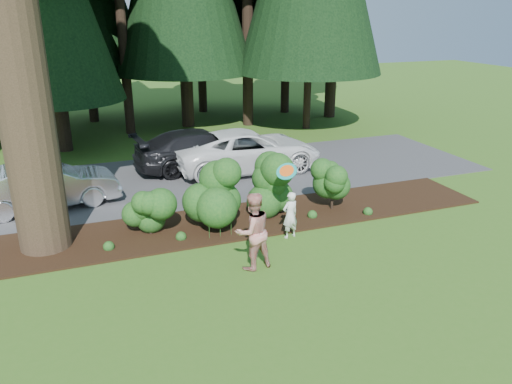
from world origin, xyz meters
The scene contains 11 objects.
ground centered at (0.00, 0.00, 0.00)m, with size 80.00×80.00×0.00m, color #39641C.
mulch_bed centered at (0.00, 3.25, 0.03)m, with size 16.00×2.50×0.05m, color black.
driveway centered at (0.00, 7.50, 0.01)m, with size 22.00×6.00×0.03m, color #38383A.
shrub_row centered at (0.77, 3.14, 0.81)m, with size 6.53×1.60×1.61m.
lily_cluster centered at (-0.30, 2.40, 0.50)m, with size 0.69×0.09×0.57m.
car_silver_wagon centered at (-4.59, 6.27, 0.72)m, with size 1.47×4.21×1.39m, color silver.
car_white_suv centered at (2.34, 7.66, 0.79)m, with size 2.52×5.47×1.52m, color white.
car_dark_suv centered at (0.80, 8.55, 0.76)m, with size 2.04×5.02×1.46m, color black.
child centered at (1.44, 1.80, 0.64)m, with size 0.47×0.31×1.28m, color white.
adult centered at (-0.05, 0.59, 0.93)m, with size 0.90×0.70×1.85m, color #AD2017.
frisbee centered at (1.41, 2.02, 1.78)m, with size 0.59×0.51×0.46m.
Camera 1 is at (-3.60, -9.16, 5.70)m, focal length 35.00 mm.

